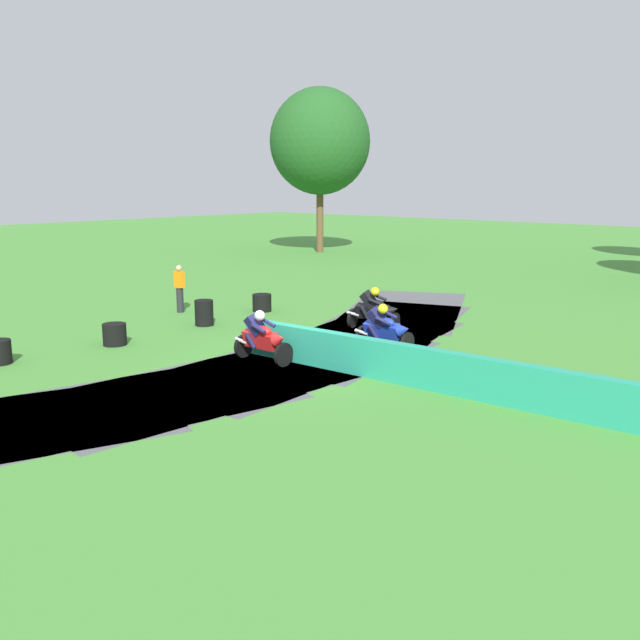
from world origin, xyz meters
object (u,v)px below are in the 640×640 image
Objects in this scene: motorcycle_chase_blue at (384,329)px; motorcycle_trailing_black at (375,310)px; tire_stack_far at (262,303)px; tire_stack_mid_a at (115,334)px; tire_stack_mid_b at (204,313)px; motorcycle_lead_red at (262,337)px; track_marshal at (180,289)px.

motorcycle_trailing_black is (-1.76, 1.92, 0.02)m from motorcycle_chase_blue.
tire_stack_far is at bearing 163.98° from motorcycle_chase_blue.
motorcycle_chase_blue is at bearing 35.38° from tire_stack_mid_a.
tire_stack_mid_b is at bearing -171.28° from motorcycle_chase_blue.
tire_stack_far is (-6.61, 1.90, -0.33)m from motorcycle_chase_blue.
motorcycle_trailing_black is at bearing 32.73° from tire_stack_mid_b.
motorcycle_chase_blue is (1.59, 2.91, -0.02)m from motorcycle_lead_red.
motorcycle_chase_blue is 2.11× the size of tire_stack_mid_b.
tire_stack_mid_b is 1.22× the size of tire_stack_far.
tire_stack_mid_b is 2.88m from tire_stack_far.
motorcycle_trailing_black reaches higher than tire_stack_mid_a.
tire_stack_mid_a is 0.98× the size of tire_stack_far.
tire_stack_mid_a is 3.33m from tire_stack_mid_b.
motorcycle_trailing_black is 2.15× the size of tire_stack_mid_b.
motorcycle_chase_blue reaches higher than tire_stack_mid_b.
track_marshal reaches higher than tire_stack_mid_a.
motorcycle_lead_red reaches higher than tire_stack_far.
tire_stack_mid_b reaches higher than tire_stack_mid_a.
motorcycle_lead_red is 1.03× the size of track_marshal.
tire_stack_mid_a is at bearing -162.91° from motorcycle_lead_red.
motorcycle_lead_red is at bearing -22.85° from tire_stack_mid_b.
motorcycle_lead_red is 2.56× the size of tire_stack_far.
tire_stack_mid_a and tire_stack_far have the same top height.
tire_stack_mid_b is at bearing -82.62° from tire_stack_far.
tire_stack_mid_b is 0.49× the size of track_marshal.
motorcycle_chase_blue is at bearing 61.36° from motorcycle_lead_red.
motorcycle_trailing_black is at bearing 16.44° from track_marshal.
tire_stack_mid_b is 2.53m from track_marshal.
track_marshal is (-6.82, -2.01, 0.17)m from motorcycle_trailing_black.
motorcycle_trailing_black reaches higher than tire_stack_far.
motorcycle_lead_red reaches higher than tire_stack_mid_a.
motorcycle_lead_red is at bearing -118.64° from motorcycle_chase_blue.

